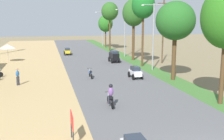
# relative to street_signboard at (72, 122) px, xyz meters

# --- Properties ---
(street_signboard) EXTENTS (0.06, 1.30, 1.50)m
(street_signboard) POSITION_rel_street_signboard_xyz_m (0.00, 0.00, 0.00)
(street_signboard) COLOR #262628
(street_signboard) RESTS_ON dirt_shoulder
(vendor_umbrella) EXTENTS (2.20, 2.20, 2.52)m
(vendor_umbrella) POSITION_rel_street_signboard_xyz_m (-6.48, 27.66, 1.20)
(vendor_umbrella) COLOR #99999E
(vendor_umbrella) RESTS_ON dirt_shoulder
(pedestrian_on_shoulder) EXTENTS (0.43, 0.42, 1.62)m
(pedestrian_on_shoulder) POSITION_rel_street_signboard_xyz_m (-3.81, 12.99, -0.14)
(pedestrian_on_shoulder) COLOR #33333D
(pedestrian_on_shoulder) RESTS_ON dirt_shoulder
(median_tree_second) EXTENTS (3.89, 3.89, 7.84)m
(median_tree_second) POSITION_rel_street_signboard_xyz_m (11.33, 11.71, 4.83)
(median_tree_second) COLOR #4C351E
(median_tree_second) RESTS_ON median_strip
(median_tree_third) EXTENTS (2.94, 2.94, 9.51)m
(median_tree_third) POSITION_rel_street_signboard_xyz_m (11.00, 19.95, 6.69)
(median_tree_third) COLOR #4C351E
(median_tree_third) RESTS_ON median_strip
(median_tree_fourth) EXTENTS (3.31, 3.31, 8.97)m
(median_tree_fourth) POSITION_rel_street_signboard_xyz_m (11.52, 25.32, 5.86)
(median_tree_fourth) COLOR #4C351E
(median_tree_fourth) RESTS_ON median_strip
(median_tree_fifth) EXTENTS (3.25, 3.25, 9.28)m
(median_tree_fifth) POSITION_rel_street_signboard_xyz_m (11.00, 38.37, 6.41)
(median_tree_fifth) COLOR #4C351E
(median_tree_fifth) RESTS_ON median_strip
(median_tree_sixth) EXTENTS (3.11, 3.11, 6.93)m
(median_tree_sixth) POSITION_rel_street_signboard_xyz_m (11.39, 44.02, 4.06)
(median_tree_sixth) COLOR #4C351E
(median_tree_sixth) RESTS_ON median_strip
(streetlamp_near) EXTENTS (3.16, 0.20, 7.87)m
(streetlamp_near) POSITION_rel_street_signboard_xyz_m (11.36, 17.30, 3.48)
(streetlamp_near) COLOR gray
(streetlamp_near) RESTS_ON median_strip
(streetlamp_mid) EXTENTS (3.16, 0.20, 7.74)m
(streetlamp_mid) POSITION_rel_street_signboard_xyz_m (11.36, 29.33, 3.42)
(streetlamp_mid) COLOR gray
(streetlamp_mid) RESTS_ON median_strip
(streetlamp_far) EXTENTS (3.16, 0.20, 7.76)m
(streetlamp_far) POSITION_rel_street_signboard_xyz_m (11.36, 47.28, 3.43)
(streetlamp_far) COLOR gray
(streetlamp_far) RESTS_ON median_strip
(utility_pole_near) EXTENTS (1.80, 0.20, 8.74)m
(utility_pole_near) POSITION_rel_street_signboard_xyz_m (14.67, 21.86, 3.45)
(utility_pole_near) COLOR brown
(utility_pole_near) RESTS_ON ground
(utility_pole_far) EXTENTS (1.80, 0.20, 9.04)m
(utility_pole_far) POSITION_rel_street_signboard_xyz_m (13.75, 32.17, 3.60)
(utility_pole_far) COLOR brown
(utility_pole_far) RESTS_ON ground
(car_hatchback_white) EXTENTS (1.04, 2.00, 1.23)m
(car_hatchback_white) POSITION_rel_street_signboard_xyz_m (7.77, 13.17, -0.36)
(car_hatchback_white) COLOR silver
(car_hatchback_white) RESTS_ON road_strip
(car_van_black) EXTENTS (1.19, 2.41, 1.67)m
(car_van_black) POSITION_rel_street_signboard_xyz_m (8.19, 23.88, -0.08)
(car_van_black) COLOR black
(car_van_black) RESTS_ON road_strip
(car_sedan_yellow) EXTENTS (1.10, 2.26, 1.19)m
(car_sedan_yellow) POSITION_rel_street_signboard_xyz_m (2.34, 33.57, -0.37)
(car_sedan_yellow) COLOR gold
(car_sedan_yellow) RESTS_ON road_strip
(motorbike_foreground_rider) EXTENTS (0.54, 1.80, 1.66)m
(motorbike_foreground_rider) POSITION_rel_street_signboard_xyz_m (3.13, 4.86, -0.25)
(motorbike_foreground_rider) COLOR black
(motorbike_foreground_rider) RESTS_ON road_strip
(motorbike_ahead_second) EXTENTS (0.54, 1.80, 0.94)m
(motorbike_ahead_second) POSITION_rel_street_signboard_xyz_m (3.28, 14.53, -0.53)
(motorbike_ahead_second) COLOR black
(motorbike_ahead_second) RESTS_ON road_strip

